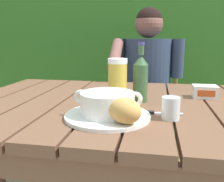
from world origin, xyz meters
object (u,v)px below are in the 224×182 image
(soup_bowl, at_px, (108,103))
(beer_bottle, at_px, (140,77))
(butter_tub, at_px, (205,92))
(serving_plate, at_px, (108,116))
(chair_near_diner, at_px, (147,107))
(bread_roll, at_px, (125,111))
(table_knife, at_px, (153,113))
(water_glass_small, at_px, (171,108))
(person_eating, at_px, (146,81))
(beer_glass, at_px, (118,81))

(soup_bowl, relative_size, beer_bottle, 0.94)
(soup_bowl, relative_size, butter_tub, 2.23)
(serving_plate, bearing_deg, chair_near_diner, 85.05)
(bread_roll, xyz_separation_m, table_knife, (0.08, 0.14, -0.05))
(chair_near_diner, relative_size, water_glass_small, 12.95)
(chair_near_diner, height_order, serving_plate, chair_near_diner)
(soup_bowl, bearing_deg, person_eating, 84.15)
(person_eating, bearing_deg, bread_roll, -91.56)
(beer_bottle, bearing_deg, serving_plate, -111.30)
(person_eating, distance_m, beer_glass, 0.73)
(beer_glass, relative_size, table_knife, 1.07)
(beer_glass, bearing_deg, table_knife, -42.82)
(bread_roll, xyz_separation_m, beer_glass, (-0.07, 0.28, 0.04))
(bread_roll, height_order, butter_tub, bread_roll)
(serving_plate, height_order, beer_bottle, beer_bottle)
(soup_bowl, distance_m, butter_tub, 0.51)
(person_eating, xyz_separation_m, water_glass_small, (0.11, -0.90, 0.07))
(beer_glass, xyz_separation_m, table_knife, (0.15, -0.14, -0.09))
(butter_tub, bearing_deg, water_glass_small, -116.76)
(serving_plate, distance_m, beer_bottle, 0.27)
(person_eating, xyz_separation_m, serving_plate, (-0.09, -0.92, 0.04))
(chair_near_diner, xyz_separation_m, butter_tub, (0.28, -0.77, 0.31))
(soup_bowl, distance_m, table_knife, 0.17)
(chair_near_diner, xyz_separation_m, soup_bowl, (-0.10, -1.12, 0.33))
(water_glass_small, distance_m, table_knife, 0.08)
(bread_roll, distance_m, beer_glass, 0.29)
(chair_near_diner, height_order, water_glass_small, chair_near_diner)
(beer_bottle, distance_m, table_knife, 0.21)
(water_glass_small, bearing_deg, chair_near_diner, 95.68)
(person_eating, relative_size, butter_tub, 11.67)
(beer_glass, bearing_deg, serving_plate, -90.43)
(water_glass_small, bearing_deg, serving_plate, -173.87)
(chair_near_diner, bearing_deg, beer_glass, -95.95)
(table_knife, bearing_deg, chair_near_diner, 92.93)
(chair_near_diner, bearing_deg, soup_bowl, -94.95)
(serving_plate, bearing_deg, beer_bottle, 68.70)
(soup_bowl, distance_m, beer_bottle, 0.26)
(butter_tub, bearing_deg, table_knife, -127.84)
(bread_roll, xyz_separation_m, beer_bottle, (0.03, 0.32, 0.05))
(soup_bowl, height_order, bread_roll, soup_bowl)
(bread_roll, relative_size, table_knife, 0.78)
(soup_bowl, height_order, beer_glass, beer_glass)
(beer_bottle, bearing_deg, soup_bowl, -111.30)
(bread_roll, bearing_deg, serving_plate, 130.60)
(person_eating, height_order, table_knife, person_eating)
(water_glass_small, height_order, table_knife, water_glass_small)
(beer_bottle, xyz_separation_m, water_glass_small, (0.11, -0.22, -0.06))
(water_glass_small, bearing_deg, butter_tub, 63.24)
(butter_tub, bearing_deg, serving_plate, -136.68)
(beer_glass, bearing_deg, soup_bowl, -90.43)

